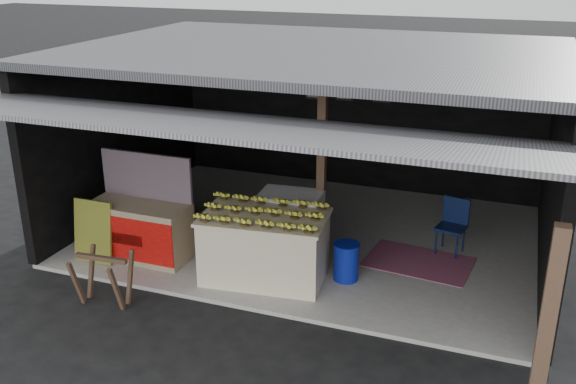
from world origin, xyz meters
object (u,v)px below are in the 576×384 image
at_px(neighbor_stall, 140,227).
at_px(sawhorse, 103,274).
at_px(white_crate, 291,225).
at_px(water_barrel, 346,263).
at_px(plastic_chair, 453,221).
at_px(banana_table, 265,247).

distance_m(neighbor_stall, sawhorse, 1.33).
relative_size(neighbor_stall, sawhorse, 2.11).
height_order(white_crate, water_barrel, white_crate).
bearing_deg(neighbor_stall, white_crate, 21.15).
relative_size(sawhorse, plastic_chair, 0.86).
distance_m(banana_table, water_barrel, 1.15).
xyz_separation_m(sawhorse, water_barrel, (2.80, 1.65, -0.13)).
bearing_deg(banana_table, white_crate, 76.53).
xyz_separation_m(neighbor_stall, sawhorse, (0.26, -1.30, -0.08)).
distance_m(white_crate, neighbor_stall, 2.22).
xyz_separation_m(white_crate, plastic_chair, (2.24, 0.99, -0.01)).
relative_size(sawhorse, water_barrel, 1.42).
bearing_deg(sawhorse, water_barrel, 26.58).
xyz_separation_m(banana_table, sawhorse, (-1.72, -1.31, -0.09)).
bearing_deg(white_crate, banana_table, -100.95).
relative_size(neighbor_stall, water_barrel, 3.00).
distance_m(banana_table, plastic_chair, 2.93).
xyz_separation_m(white_crate, water_barrel, (0.98, -0.43, -0.24)).
distance_m(banana_table, sawhorse, 2.17).
bearing_deg(sawhorse, neighbor_stall, 97.23).
relative_size(banana_table, plastic_chair, 2.15).
bearing_deg(banana_table, neighbor_stall, 173.90).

